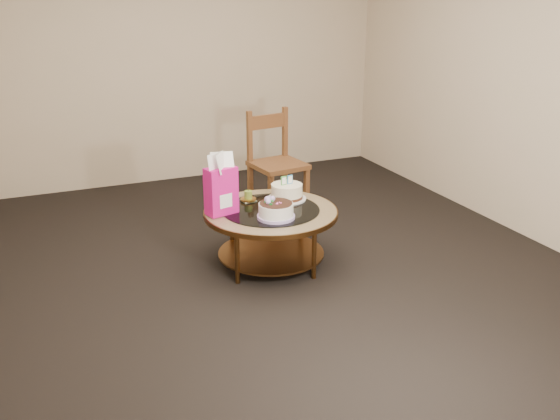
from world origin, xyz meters
name	(u,v)px	position (x,y,z in m)	size (l,w,h in m)	color
ground	(271,264)	(0.00, 0.00, 0.00)	(5.00, 5.00, 0.00)	black
room_walls	(270,63)	(0.00, 0.00, 1.54)	(4.52, 5.02, 2.61)	#C5AF95
coffee_table	(271,219)	(0.00, 0.00, 0.38)	(1.02, 1.02, 0.46)	brown
decorated_cake	(276,211)	(-0.04, -0.18, 0.51)	(0.28, 0.28, 0.16)	#AE93D0
cream_cake	(287,192)	(0.20, 0.16, 0.52)	(0.31, 0.31, 0.19)	white
gift_bag	(221,184)	(-0.37, 0.07, 0.68)	(0.25, 0.21, 0.46)	#EF1698
pillar_candle	(248,197)	(-0.09, 0.24, 0.49)	(0.12, 0.12, 0.09)	#E5DA5E
dining_chair	(276,163)	(0.48, 1.05, 0.49)	(0.51, 0.51, 0.97)	brown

